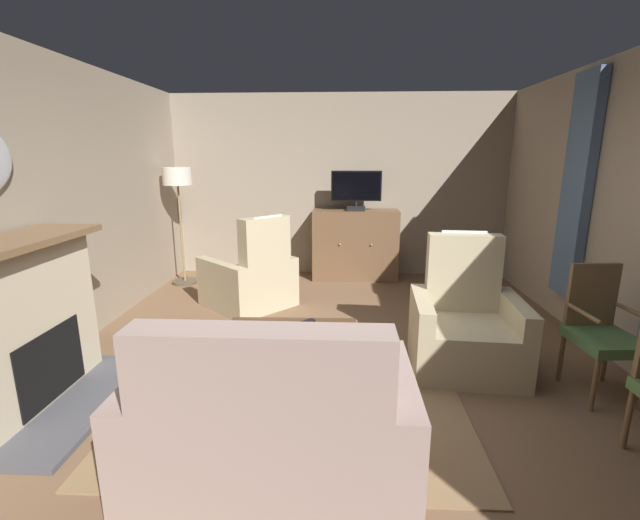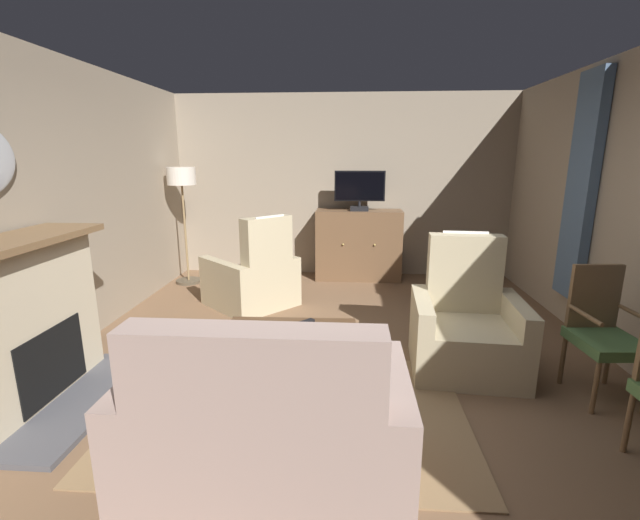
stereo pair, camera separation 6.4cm
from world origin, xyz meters
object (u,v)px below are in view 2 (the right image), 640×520
Objects in this scene: fireplace at (25,327)px; television at (360,189)px; folded_newspaper at (305,330)px; sofa_floral at (268,432)px; armchair_by_fireplace at (253,279)px; tv_remote at (305,322)px; tv_cabinet at (358,246)px; armchair_in_far_corner at (466,329)px; side_chair_beside_plant at (603,331)px; floor_lamp at (182,191)px; coffee_table at (290,336)px.

fireplace is 2.01× the size of television.
folded_newspaper is 0.20× the size of sofa_floral.
tv_remote is at bearing -64.82° from armchair_by_fireplace.
tv_cabinet is at bearing 90.00° from television.
side_chair_beside_plant is at bearing -22.49° from armchair_in_far_corner.
tv_cabinet is at bearing -144.48° from tv_remote.
armchair_by_fireplace is at bearing 103.99° from sofa_floral.
fireplace is at bearing 158.68° from sofa_floral.
armchair_in_far_corner reaches higher than folded_newspaper.
folded_newspaper is 0.24× the size of armchair_by_fireplace.
folded_newspaper is 3.54m from floor_lamp.
armchair_by_fireplace is 0.77× the size of floor_lamp.
side_chair_beside_plant is (2.37, 0.05, 0.10)m from coffee_table.
armchair_in_far_corner is at bearing -33.47° from armchair_by_fireplace.
fireplace is at bearing -90.11° from floor_lamp.
coffee_table is 0.83× the size of armchair_by_fireplace.
sofa_floral is 2.10m from armchair_in_far_corner.
television is at bearing 7.64° from floor_lamp.
coffee_table is 0.13m from folded_newspaper.
armchair_in_far_corner is (1.44, 1.53, -0.00)m from sofa_floral.
floor_lamp is at bearing 141.74° from armchair_by_fireplace.
fireplace is at bearing -125.08° from tv_cabinet.
floor_lamp reaches higher than folded_newspaper.
fireplace is 1.16× the size of tv_cabinet.
tv_cabinet is 1.09× the size of armchair_in_far_corner.
side_chair_beside_plant is at bearing 8.81° from folded_newspaper.
tv_remote is (0.10, 0.13, 0.07)m from coffee_table.
armchair_in_far_corner reaches higher than sofa_floral.
folded_newspaper is 2.26m from side_chair_beside_plant.
sofa_floral is (-0.07, -1.24, -0.14)m from tv_remote.
television is 2.40× the size of folded_newspaper.
armchair_in_far_corner is 0.70× the size of floor_lamp.
armchair_in_far_corner is (3.36, 0.78, -0.24)m from fireplace.
armchair_by_fireplace is at bearing -134.82° from tv_cabinet.
sofa_floral is 0.91× the size of floor_lamp.
tv_cabinet is at bearing 79.45° from coffee_table.
armchair_by_fireplace is (-0.74, 2.97, -0.01)m from sofa_floral.
tv_remote is at bearing -99.13° from tv_cabinet.
fireplace is 0.88× the size of floor_lamp.
armchair_by_fireplace is at bearing 121.17° from folded_newspaper.
side_chair_beside_plant is at bearing 26.20° from sofa_floral.
sofa_floral is 1.19× the size of armchair_by_fireplace.
floor_lamp reaches higher than fireplace.
fireplace reaches higher than folded_newspaper.
coffee_table is at bearing -100.72° from television.
armchair_by_fireplace is (-2.18, 1.44, -0.01)m from armchair_in_far_corner.
sofa_floral reaches higher than coffee_table.
floor_lamp is at bearing -172.36° from television.
coffee_table is at bearing -164.00° from armchair_in_far_corner.
fireplace is 4.33m from television.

